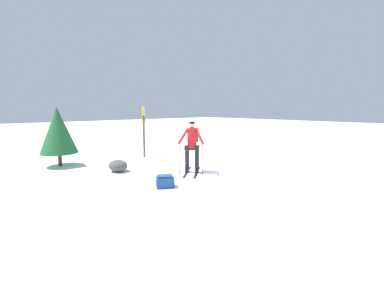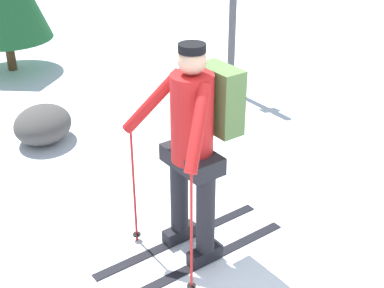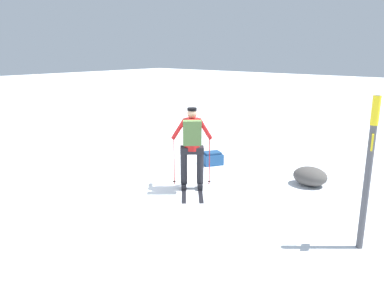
% 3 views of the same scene
% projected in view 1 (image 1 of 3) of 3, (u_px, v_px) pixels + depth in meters
% --- Properties ---
extents(ground_plane, '(80.00, 80.00, 0.00)m').
position_uv_depth(ground_plane, '(217.00, 173.00, 8.96)').
color(ground_plane, white).
extents(skier, '(1.43, 1.54, 1.80)m').
position_uv_depth(skier, '(192.00, 143.00, 9.02)').
color(skier, black).
rests_on(skier, ground_plane).
extents(dropped_backpack, '(0.60, 0.64, 0.34)m').
position_uv_depth(dropped_backpack, '(165.00, 181.00, 7.40)').
color(dropped_backpack, navy).
rests_on(dropped_backpack, ground_plane).
extents(trail_marker, '(0.11, 0.24, 2.35)m').
position_uv_depth(trail_marker, '(144.00, 128.00, 11.76)').
color(trail_marker, '#4C4C51').
rests_on(trail_marker, ground_plane).
extents(rock_boulder, '(0.76, 0.65, 0.42)m').
position_uv_depth(rock_boulder, '(118.00, 166.00, 9.23)').
color(rock_boulder, '#474442').
rests_on(rock_boulder, ground_plane).
extents(pine_tree, '(1.39, 1.39, 2.31)m').
position_uv_depth(pine_tree, '(58.00, 130.00, 9.93)').
color(pine_tree, '#4C331E').
rests_on(pine_tree, ground_plane).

